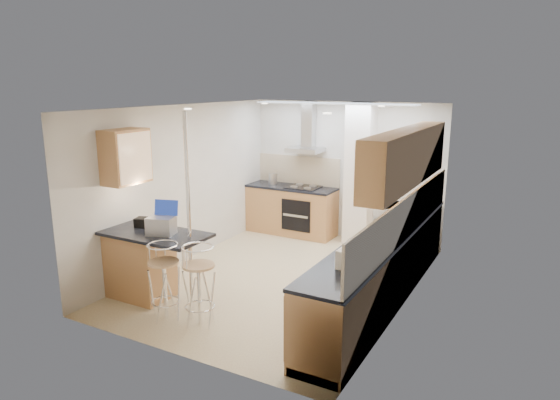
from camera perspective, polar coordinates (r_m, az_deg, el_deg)
The scene contains 16 objects.
ground at distance 7.47m, azimuth 0.33°, elevation -8.97°, with size 4.80×4.80×0.00m, color tan.
room_shell at distance 7.22m, azimuth 4.04°, elevation 2.98°, with size 3.64×4.84×2.51m.
right_counter at distance 6.77m, azimuth 11.69°, elevation -7.49°, with size 0.63×4.40×0.92m.
back_counter at distance 9.51m, azimuth 1.31°, elevation -1.12°, with size 1.70×0.63×0.92m.
peninsula at distance 6.81m, azimuth -14.05°, elevation -7.35°, with size 1.47×0.72×0.94m.
microwave at distance 6.99m, azimuth 12.01°, elevation -1.65°, with size 0.52×0.35×0.29m, color silver.
laptop at distance 6.53m, azimuth -13.42°, elevation -2.87°, with size 0.33×0.25×0.23m, color #9D9FA4.
bag at distance 6.93m, azimuth -15.27°, elevation -2.48°, with size 0.23×0.16×0.12m, color black.
bar_stool_near at distance 6.28m, azimuth -13.06°, elevation -9.02°, with size 0.39×0.39×0.96m, color tan, non-canonical shape.
bar_stool_end at distance 6.06m, azimuth -9.22°, elevation -9.59°, with size 0.40×0.40×0.99m, color tan, non-canonical shape.
jar_a at distance 7.33m, azimuth 14.33°, elevation -1.43°, with size 0.12×0.12×0.20m, color white.
jar_b at distance 7.26m, azimuth 14.77°, elevation -1.78°, with size 0.11×0.11×0.15m, color white.
jar_c at distance 5.72m, azimuth 10.67°, elevation -5.46°, with size 0.14×0.14×0.19m, color #ACA089.
jar_d at distance 6.19m, azimuth 10.81°, elevation -4.31°, with size 0.10×0.10×0.13m, color silver.
bread_bin at distance 5.39m, azimuth 8.65°, elevation -6.50°, with size 0.30×0.38×0.20m, color white.
kettle at distance 9.61m, azimuth -0.83°, elevation 2.45°, with size 0.16×0.16×0.20m, color #B9BBBE.
Camera 1 is at (3.28, -6.08, 2.83)m, focal length 32.00 mm.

